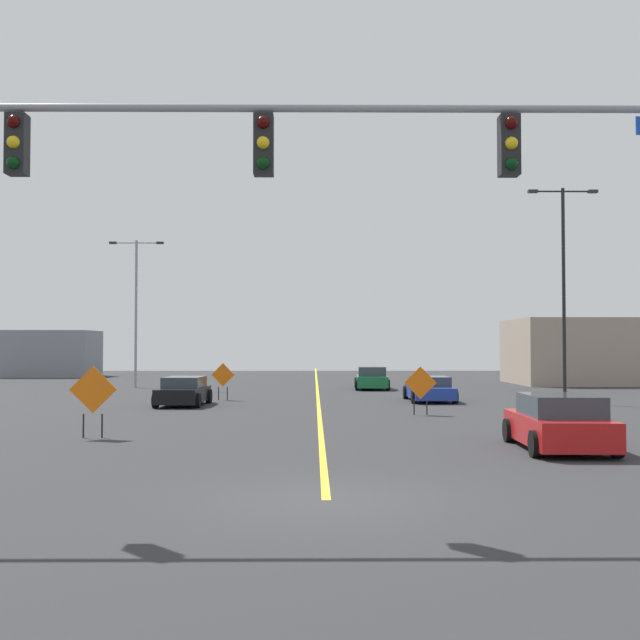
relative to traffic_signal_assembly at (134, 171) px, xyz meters
The scene contains 14 objects.
ground 6.52m from the traffic_signal_assembly, ahead, with size 137.53×137.53×0.00m, color #2D2D30.
road_centre_stripe 38.77m from the traffic_signal_assembly, 85.06° to the left, with size 0.16×76.41×0.01m.
traffic_signal_assembly is the anchor object (origin of this frame).
street_lamp_far_right 36.63m from the traffic_signal_assembly, 102.75° to the left, with size 3.41×0.24×9.26m.
street_lamp_near_right 26.87m from the traffic_signal_assembly, 56.98° to the left, with size 3.23×0.24×9.93m.
construction_sign_left_lane 24.99m from the traffic_signal_assembly, 93.04° to the left, with size 1.13×0.25×1.79m.
construction_sign_median_near 18.48m from the traffic_signal_assembly, 66.46° to the left, with size 1.24×0.15×1.84m.
construction_sign_left_shoulder 10.53m from the traffic_signal_assembly, 109.54° to the left, with size 1.34×0.11×2.05m.
car_black_approaching 21.90m from the traffic_signal_assembly, 97.11° to the left, with size 2.12×4.12×1.26m.
car_blue_near 25.68m from the traffic_signal_assembly, 70.08° to the left, with size 2.10×4.50×1.18m.
car_red_passing 12.33m from the traffic_signal_assembly, 34.61° to the left, with size 2.24×4.31×1.40m.
car_green_distant 34.91m from the traffic_signal_assembly, 79.00° to the left, with size 2.16×4.49×1.37m.
roadside_building_east 46.33m from the traffic_signal_assembly, 61.06° to the left, with size 10.87×8.23×4.46m.
roadside_building_west 56.85m from the traffic_signal_assembly, 110.00° to the left, with size 7.60×5.57×3.91m.
Camera 1 is at (-0.21, -13.34, 2.62)m, focal length 43.85 mm.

